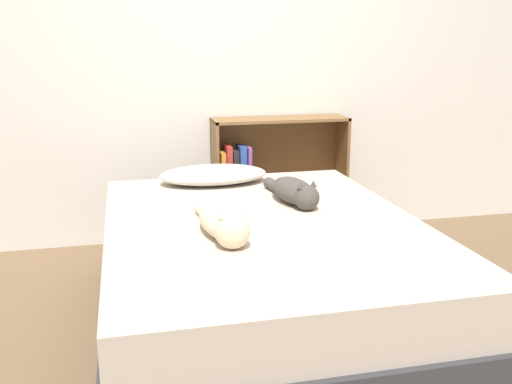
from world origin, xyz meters
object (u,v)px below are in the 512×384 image
Objects in this scene: pillow at (213,175)px; cat_dark at (295,191)px; cat_light at (223,223)px; bed at (263,276)px; bookshelf at (272,176)px.

pillow is 0.62m from cat_dark.
bed is at bearing 123.59° from cat_light.
cat_dark reaches higher than bed.
bookshelf is at bearing 150.94° from cat_light.
cat_light is 1.63m from bookshelf.
bed is 0.45m from cat_light.
bed is 3.61× the size of cat_dark.
cat_dark is at bearing 48.16° from bed.
bookshelf is at bearing 47.17° from pillow.
cat_light reaches higher than pillow.
bookshelf is (0.39, 1.31, 0.17)m from bed.
pillow is (-0.11, 0.77, 0.33)m from bed.
bookshelf reaches higher than pillow.
cat_light is at bearing -54.16° from cat_dark.
cat_light reaches higher than bed.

